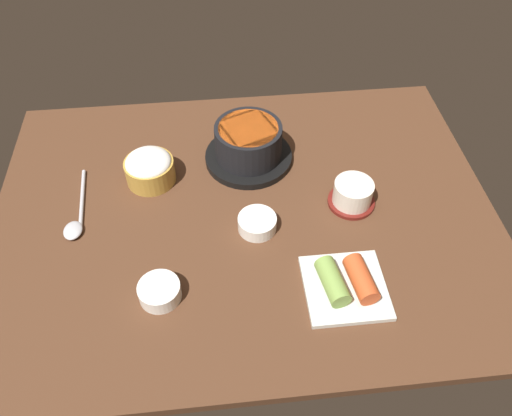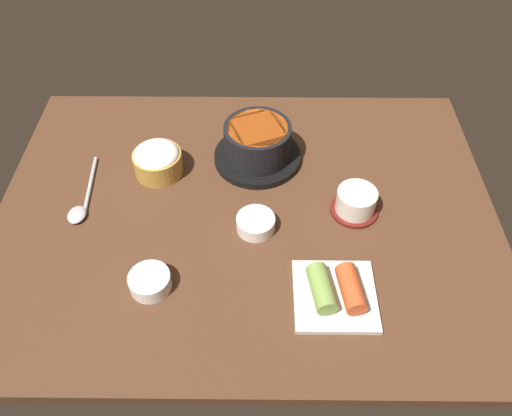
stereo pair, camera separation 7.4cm
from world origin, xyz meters
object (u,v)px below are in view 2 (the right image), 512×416
Objects in this scene: stone_pot at (258,145)px; rice_bowl at (158,160)px; kimchi_plate at (336,292)px; banchan_cup_center at (256,223)px; side_bowl_near at (150,281)px; tea_cup_with_saucer at (355,200)px; spoon at (81,204)px.

stone_pot reaches higher than rice_bowl.
rice_bowl is (-21.02, -4.10, -0.80)cm from stone_pot.
rice_bowl is at bearing -168.95° from stone_pot.
kimchi_plate is (13.63, -35.19, -2.53)cm from stone_pot.
side_bowl_near reaches higher than banchan_cup_center.
stone_pot reaches higher than side_bowl_near.
tea_cup_with_saucer is at bearing 74.26° from kimchi_plate.
tea_cup_with_saucer is 1.27× the size of banchan_cup_center.
spoon is at bearing 171.37° from banchan_cup_center.
tea_cup_with_saucer is at bearing -14.62° from rice_bowl.
stone_pot is 24.38cm from tea_cup_with_saucer.
kimchi_plate is 1.94× the size of side_bowl_near.
banchan_cup_center is at bearing -36.83° from rice_bowl.
side_bowl_near is at bearing -85.18° from rice_bowl.
rice_bowl reaches higher than tea_cup_with_saucer.
banchan_cup_center is 20.79cm from kimchi_plate.
stone_pot is 38.32cm from spoon.
spoon is (-35.13, 5.33, -0.95)cm from banchan_cup_center.
tea_cup_with_saucer is (40.44, -10.55, -0.78)cm from rice_bowl.
rice_bowl is at bearing 138.10° from kimchi_plate.
rice_bowl reaches higher than banchan_cup_center.
stone_pot is 1.33× the size of kimchi_plate.
stone_pot is 0.99× the size of spoon.
stone_pot is 38.17cm from side_bowl_near.
rice_bowl is at bearing 94.82° from side_bowl_near.
side_bowl_near is (2.46, -29.15, -1.81)cm from rice_bowl.
side_bowl_near is (-18.56, -33.26, -2.61)cm from stone_pot.
side_bowl_near is (-18.35, -13.57, 0.09)cm from banchan_cup_center.
banchan_cup_center is at bearing 131.76° from kimchi_plate.
tea_cup_with_saucer is 1.29× the size of side_bowl_near.
kimchi_plate is 0.75× the size of spoon.
side_bowl_near is at bearing -143.52° from banchan_cup_center.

